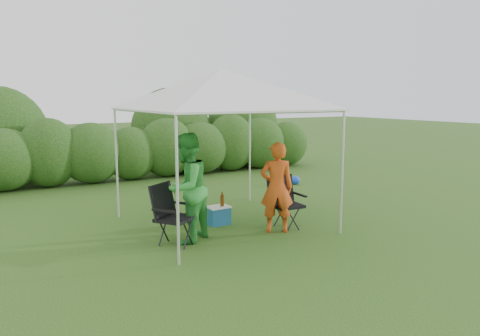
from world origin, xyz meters
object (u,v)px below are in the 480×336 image
canopy (222,89)px  chair_left (170,210)px  woman (187,188)px  cooler (218,215)px  man (277,187)px  chair_right (284,198)px

canopy → chair_left: (-1.26, -0.60, -1.90)m
woman → cooler: size_ratio=4.18×
man → woman: woman is taller
canopy → chair_right: (0.90, -0.67, -1.93)m
woman → canopy: bearing=175.9°
man → woman: (-1.56, 0.29, 0.10)m
chair_right → cooler: (-0.95, 0.74, -0.35)m
chair_left → canopy: bearing=-9.5°
canopy → cooler: (-0.05, 0.07, -2.29)m
chair_right → woman: 1.89m
chair_right → woman: woman is taller
chair_right → man: bearing=-144.1°
canopy → chair_right: size_ratio=3.32×
chair_right → woman: bearing=-179.5°
chair_left → cooler: bearing=-5.8°
man → cooler: size_ratio=3.71×
chair_left → woman: size_ratio=0.56×
woman → chair_left: bearing=-29.4°
woman → chair_right: bearing=142.1°
canopy → chair_left: canopy is taller
canopy → man: bearing=-54.8°
canopy → chair_right: canopy is taller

